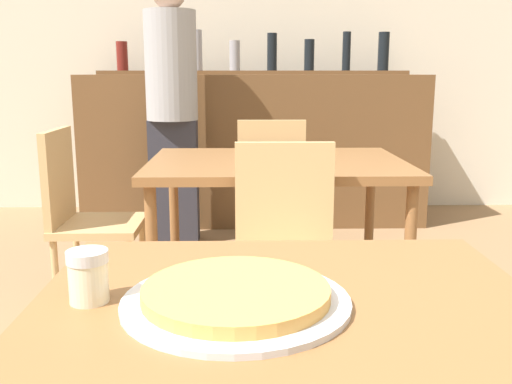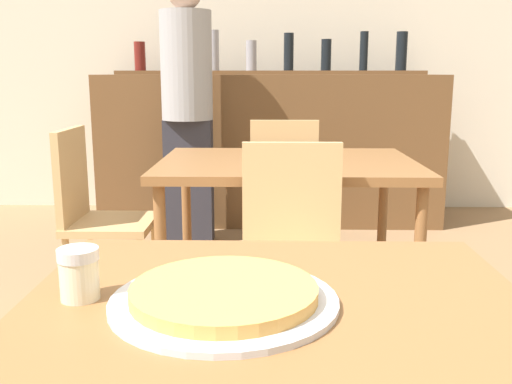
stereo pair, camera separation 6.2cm
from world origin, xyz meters
The scene contains 11 objects.
wall_back centered at (0.00, 3.99, 1.40)m, with size 8.00×0.05×2.80m.
dining_table_near centered at (0.00, 0.00, 0.66)m, with size 0.94×0.87×0.74m.
dining_table_far centered at (0.08, 1.73, 0.68)m, with size 1.20×0.89×0.75m.
bar_counter centered at (0.00, 3.48, 0.57)m, with size 2.60×0.56×1.14m.
bar_back_shelf centered at (0.02, 3.62, 1.22)m, with size 2.39×0.24×0.34m.
chair_far_side_front centered at (0.08, 1.12, 0.51)m, with size 0.40×0.40×0.90m.
chair_far_side_back centered at (0.08, 2.34, 0.51)m, with size 0.40×0.40×0.90m.
chair_far_side_left centered at (-0.85, 1.73, 0.51)m, with size 0.40×0.40×0.90m.
pizza_tray centered at (-0.09, 0.04, 0.76)m, with size 0.41×0.41×0.04m.
cheese_shaker centered at (-0.36, 0.06, 0.79)m, with size 0.08×0.08×0.10m.
person_standing centered at (-0.55, 2.90, 0.96)m, with size 0.34×0.34×1.77m.
Camera 1 is at (-0.08, -0.93, 1.15)m, focal length 40.00 mm.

